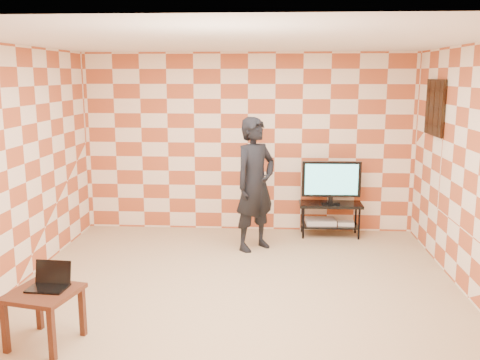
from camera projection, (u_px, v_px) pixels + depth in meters
name	position (u px, v px, depth m)	size (l,w,h in m)	color
floor	(237.00, 292.00, 5.91)	(5.00, 5.00, 0.00)	tan
wall_back	(248.00, 143.00, 8.10)	(5.00, 0.02, 2.70)	#FDE5C6
wall_front	(208.00, 247.00, 3.21)	(5.00, 0.02, 2.70)	#FDE5C6
wall_left	(7.00, 170.00, 5.81)	(0.02, 5.00, 2.70)	#FDE5C6
wall_right	(478.00, 175.00, 5.50)	(0.02, 5.00, 2.70)	#FDE5C6
ceiling	(236.00, 41.00, 5.39)	(5.00, 5.00, 0.02)	white
wall_art	(435.00, 108.00, 6.90)	(0.04, 0.72, 0.72)	black
tv_stand	(330.00, 212.00, 7.93)	(0.92, 0.41, 0.50)	black
tv	(331.00, 180.00, 7.83)	(0.86, 0.17, 0.63)	black
dvd_player	(320.00, 221.00, 8.00)	(0.44, 0.31, 0.07)	silver
game_console	(346.00, 223.00, 7.93)	(0.24, 0.17, 0.05)	silver
side_table	(44.00, 300.00, 4.71)	(0.66, 0.66, 0.50)	#3E1F10
laptop	(50.00, 282.00, 4.76)	(0.35, 0.29, 0.22)	black
person	(255.00, 184.00, 7.23)	(0.66, 0.44, 1.82)	black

